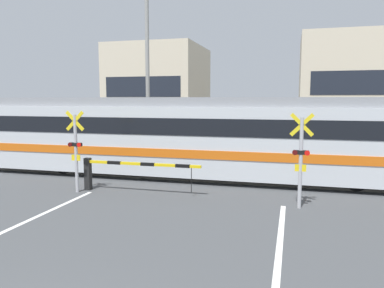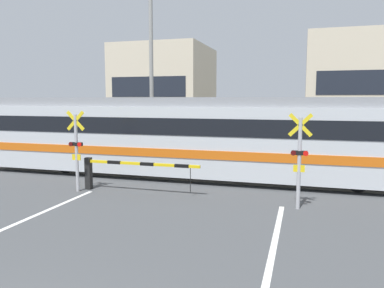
# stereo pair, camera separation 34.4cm
# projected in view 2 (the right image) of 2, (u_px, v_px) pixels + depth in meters

# --- Properties ---
(rail_track_near) EXTENTS (50.00, 0.10, 0.08)m
(rail_track_near) POSITION_uv_depth(u_px,v_px,m) (200.00, 181.00, 14.43)
(rail_track_near) COLOR #5B564C
(rail_track_near) RESTS_ON ground_plane
(rail_track_far) EXTENTS (50.00, 0.10, 0.08)m
(rail_track_far) POSITION_uv_depth(u_px,v_px,m) (209.00, 174.00, 15.79)
(rail_track_far) COLOR #5B564C
(rail_track_far) RESTS_ON ground_plane
(commuter_train) EXTENTS (18.74, 2.66, 3.25)m
(commuter_train) POSITION_uv_depth(u_px,v_px,m) (200.00, 135.00, 14.96)
(commuter_train) COLOR silver
(commuter_train) RESTS_ON ground_plane
(crossing_barrier_near) EXTENTS (4.19, 0.20, 1.13)m
(crossing_barrier_near) POSITION_uv_depth(u_px,v_px,m) (117.00, 169.00, 12.87)
(crossing_barrier_near) COLOR black
(crossing_barrier_near) RESTS_ON ground_plane
(crossing_barrier_far) EXTENTS (4.19, 0.20, 1.13)m
(crossing_barrier_far) POSITION_uv_depth(u_px,v_px,m) (270.00, 152.00, 16.86)
(crossing_barrier_far) COLOR black
(crossing_barrier_far) RESTS_ON ground_plane
(crossing_signal_left) EXTENTS (0.68, 0.15, 2.79)m
(crossing_signal_left) POSITION_uv_depth(u_px,v_px,m) (76.00, 148.00, 12.79)
(crossing_signal_left) COLOR #B2B2B7
(crossing_signal_left) RESTS_ON ground_plane
(crossing_signal_right) EXTENTS (0.68, 0.15, 2.79)m
(crossing_signal_right) POSITION_uv_depth(u_px,v_px,m) (299.00, 157.00, 10.70)
(crossing_signal_right) COLOR #B2B2B7
(crossing_signal_right) RESTS_ON ground_plane
(pedestrian) EXTENTS (0.38, 0.22, 1.62)m
(pedestrian) POSITION_uv_depth(u_px,v_px,m) (208.00, 141.00, 20.37)
(pedestrian) COLOR #33384C
(pedestrian) RESTS_ON ground_plane
(building_left_of_street) EXTENTS (6.96, 7.37, 7.41)m
(building_left_of_street) POSITION_uv_depth(u_px,v_px,m) (165.00, 93.00, 30.99)
(building_left_of_street) COLOR beige
(building_left_of_street) RESTS_ON ground_plane
(building_right_of_street) EXTENTS (7.80, 7.37, 7.65)m
(building_right_of_street) POSITION_uv_depth(u_px,v_px,m) (362.00, 90.00, 26.71)
(building_right_of_street) COLOR beige
(building_right_of_street) RESTS_ON ground_plane
(utility_pole_streetside) EXTENTS (0.22, 0.22, 8.80)m
(utility_pole_streetside) POSITION_uv_depth(u_px,v_px,m) (151.00, 77.00, 20.73)
(utility_pole_streetside) COLOR gray
(utility_pole_streetside) RESTS_ON ground_plane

